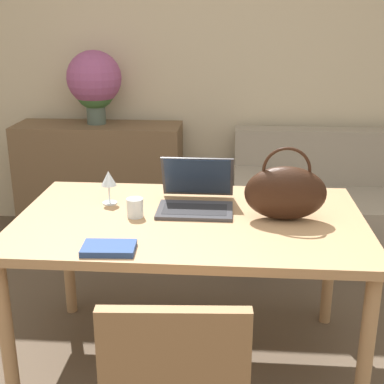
# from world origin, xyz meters

# --- Properties ---
(wall_back) EXTENTS (10.00, 0.06, 2.70)m
(wall_back) POSITION_xyz_m (0.00, 2.67, 1.35)
(wall_back) COLOR beige
(wall_back) RESTS_ON ground_plane
(dining_table) EXTENTS (1.55, 0.95, 0.76)m
(dining_table) POSITION_xyz_m (-0.09, 0.80, 0.68)
(dining_table) COLOR #A87F56
(dining_table) RESTS_ON ground_plane
(couch) EXTENTS (1.78, 0.78, 0.82)m
(couch) POSITION_xyz_m (1.00, 2.22, 0.29)
(couch) COLOR gray
(couch) RESTS_ON ground_plane
(sideboard) EXTENTS (1.22, 0.40, 0.85)m
(sideboard) POSITION_xyz_m (-0.90, 2.38, 0.42)
(sideboard) COLOR brown
(sideboard) RESTS_ON ground_plane
(laptop) EXTENTS (0.34, 0.34, 0.22)m
(laptop) POSITION_xyz_m (-0.07, 0.94, 0.82)
(laptop) COLOR #38383D
(laptop) RESTS_ON dining_table
(drinking_glass) EXTENTS (0.07, 0.07, 0.09)m
(drinking_glass) POSITION_xyz_m (-0.33, 0.79, 0.80)
(drinking_glass) COLOR silver
(drinking_glass) RESTS_ON dining_table
(wine_glass) EXTENTS (0.07, 0.07, 0.16)m
(wine_glass) POSITION_xyz_m (-0.49, 0.95, 0.87)
(wine_glass) COLOR silver
(wine_glass) RESTS_ON dining_table
(handbag) EXTENTS (0.36, 0.15, 0.33)m
(handbag) POSITION_xyz_m (0.33, 0.81, 0.88)
(handbag) COLOR black
(handbag) RESTS_ON dining_table
(flower_vase) EXTENTS (0.39, 0.39, 0.53)m
(flower_vase) POSITION_xyz_m (-0.91, 2.41, 1.15)
(flower_vase) COLOR #47564C
(flower_vase) RESTS_ON sideboard
(book) EXTENTS (0.21, 0.14, 0.02)m
(book) POSITION_xyz_m (-0.37, 0.42, 0.77)
(book) COLOR navy
(book) RESTS_ON dining_table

